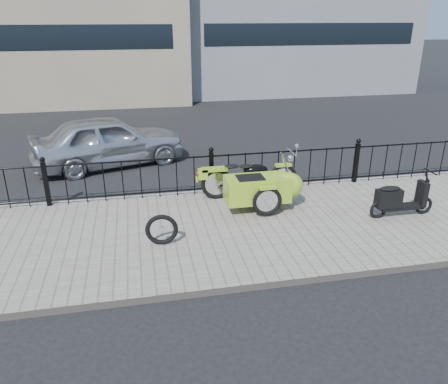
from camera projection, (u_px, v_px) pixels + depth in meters
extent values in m
plane|color=black|center=(223.00, 222.00, 8.79)|extent=(120.00, 120.00, 0.00)
cube|color=slate|center=(228.00, 231.00, 8.31)|extent=(30.00, 3.80, 0.12)
cube|color=gray|center=(211.00, 193.00, 10.07)|extent=(30.00, 0.10, 0.12)
cylinder|color=black|center=(211.00, 156.00, 9.59)|extent=(14.00, 0.04, 0.04)
cylinder|color=black|center=(212.00, 188.00, 9.88)|extent=(14.00, 0.04, 0.04)
cube|color=black|center=(46.00, 184.00, 9.09)|extent=(0.09, 0.09, 0.96)
sphere|color=black|center=(42.00, 159.00, 8.89)|extent=(0.11, 0.11, 0.11)
cube|color=black|center=(211.00, 173.00, 9.74)|extent=(0.09, 0.09, 0.96)
sphere|color=black|center=(211.00, 150.00, 9.54)|extent=(0.11, 0.11, 0.11)
cube|color=black|center=(356.00, 163.00, 10.39)|extent=(0.09, 0.09, 0.96)
sphere|color=black|center=(359.00, 141.00, 10.19)|extent=(0.11, 0.11, 0.11)
cube|color=black|center=(17.00, 38.00, 17.44)|extent=(12.50, 0.06, 1.00)
cube|color=black|center=(313.00, 34.00, 20.76)|extent=(10.50, 0.06, 1.00)
torus|color=black|center=(282.00, 179.00, 9.76)|extent=(0.69, 0.09, 0.69)
torus|color=black|center=(217.00, 184.00, 9.49)|extent=(0.69, 0.09, 0.69)
torus|color=black|center=(267.00, 201.00, 8.60)|extent=(0.60, 0.08, 0.60)
cube|color=gray|center=(250.00, 181.00, 9.62)|extent=(0.34, 0.22, 0.24)
cylinder|color=black|center=(250.00, 183.00, 9.64)|extent=(1.40, 0.04, 0.04)
ellipsoid|color=black|center=(256.00, 170.00, 9.55)|extent=(0.54, 0.29, 0.26)
cylinder|color=silver|center=(292.00, 152.00, 9.56)|extent=(0.03, 0.56, 0.03)
cylinder|color=silver|center=(286.00, 166.00, 9.66)|extent=(0.25, 0.04, 0.59)
sphere|color=silver|center=(290.00, 158.00, 9.61)|extent=(0.15, 0.15, 0.15)
cube|color=#8CB622|center=(283.00, 165.00, 9.64)|extent=(0.36, 0.12, 0.06)
cube|color=#8CB622|center=(214.00, 169.00, 9.35)|extent=(0.55, 0.16, 0.08)
ellipsoid|color=black|center=(246.00, 166.00, 9.47)|extent=(0.31, 0.22, 0.08)
ellipsoid|color=black|center=(232.00, 166.00, 9.40)|extent=(0.31, 0.22, 0.08)
sphere|color=red|center=(198.00, 173.00, 9.31)|extent=(0.07, 0.07, 0.07)
cube|color=yellow|center=(197.00, 179.00, 9.46)|extent=(0.02, 0.14, 0.10)
cube|color=#8CB622|center=(257.00, 189.00, 8.89)|extent=(1.30, 0.62, 0.50)
ellipsoid|color=#8CB622|center=(288.00, 185.00, 9.00)|extent=(0.65, 0.60, 0.54)
cube|color=black|center=(250.00, 179.00, 8.77)|extent=(0.55, 0.43, 0.06)
cube|color=#8CB622|center=(268.00, 188.00, 8.49)|extent=(0.34, 0.11, 0.06)
torus|color=black|center=(424.00, 205.00, 8.81)|extent=(0.37, 0.06, 0.37)
torus|color=black|center=(379.00, 209.00, 8.63)|extent=(0.37, 0.06, 0.37)
cube|color=black|center=(401.00, 207.00, 8.72)|extent=(0.91, 0.20, 0.09)
cube|color=black|center=(388.00, 198.00, 8.58)|extent=(0.50, 0.24, 0.36)
ellipsoid|color=black|center=(390.00, 188.00, 8.50)|extent=(0.42, 0.21, 0.08)
cube|color=black|center=(422.00, 193.00, 8.70)|extent=(0.11, 0.27, 0.50)
cylinder|color=black|center=(427.00, 180.00, 8.60)|extent=(0.14, 0.04, 0.40)
cylinder|color=black|center=(430.00, 172.00, 8.54)|extent=(0.03, 0.40, 0.03)
torus|color=black|center=(162.00, 230.00, 7.60)|extent=(0.58, 0.12, 0.57)
imported|color=silver|center=(109.00, 141.00, 11.87)|extent=(4.35, 2.76, 1.38)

